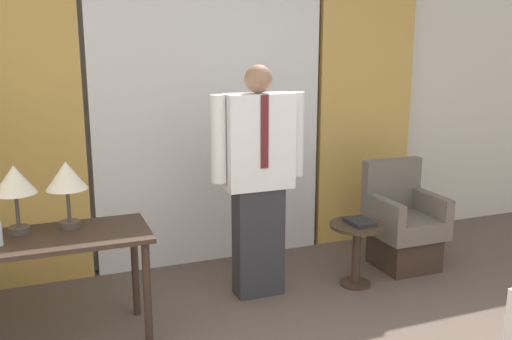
{
  "coord_description": "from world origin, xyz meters",
  "views": [
    {
      "loc": [
        -1.38,
        -1.84,
        1.89
      ],
      "look_at": [
        0.03,
        1.78,
        1.01
      ],
      "focal_mm": 40.0,
      "sensor_mm": 36.0,
      "label": 1
    }
  ],
  "objects": [
    {
      "name": "desk",
      "position": [
        -1.38,
        1.69,
        0.62
      ],
      "size": [
        1.24,
        0.57,
        0.72
      ],
      "color": "#38281E",
      "rests_on": "ground_plane"
    },
    {
      "name": "curtain_sheer_center",
      "position": [
        0.0,
        2.73,
        1.29
      ],
      "size": [
        1.97,
        0.06,
        2.58
      ],
      "color": "white",
      "rests_on": "ground_plane"
    },
    {
      "name": "armchair",
      "position": [
        1.46,
        2.0,
        0.34
      ],
      "size": [
        0.54,
        0.55,
        0.89
      ],
      "color": "#38281E",
      "rests_on": "ground_plane"
    },
    {
      "name": "wall_back",
      "position": [
        0.0,
        2.86,
        1.35
      ],
      "size": [
        10.0,
        0.06,
        2.7
      ],
      "color": "silver",
      "rests_on": "ground_plane"
    },
    {
      "name": "side_table",
      "position": [
        0.88,
        1.78,
        0.34
      ],
      "size": [
        0.43,
        0.43,
        0.5
      ],
      "color": "#38281E",
      "rests_on": "ground_plane"
    },
    {
      "name": "person",
      "position": [
        0.11,
        1.93,
        0.93
      ],
      "size": [
        0.72,
        0.23,
        1.73
      ],
      "color": "#2D2D33",
      "rests_on": "ground_plane"
    },
    {
      "name": "table_lamp_left",
      "position": [
        -1.53,
        1.83,
        1.05
      ],
      "size": [
        0.26,
        0.26,
        0.43
      ],
      "color": "#4C4238",
      "rests_on": "desk"
    },
    {
      "name": "curtain_drape_right",
      "position": [
        1.5,
        2.73,
        1.29
      ],
      "size": [
        0.96,
        0.06,
        2.58
      ],
      "color": "gold",
      "rests_on": "ground_plane"
    },
    {
      "name": "book",
      "position": [
        0.9,
        1.79,
        0.52
      ],
      "size": [
        0.17,
        0.23,
        0.03
      ],
      "color": "black",
      "rests_on": "side_table"
    },
    {
      "name": "table_lamp_right",
      "position": [
        -1.23,
        1.83,
        1.05
      ],
      "size": [
        0.26,
        0.26,
        0.43
      ],
      "color": "#4C4238",
      "rests_on": "desk"
    },
    {
      "name": "curtain_drape_left",
      "position": [
        -1.5,
        2.73,
        1.29
      ],
      "size": [
        0.96,
        0.06,
        2.58
      ],
      "color": "gold",
      "rests_on": "ground_plane"
    }
  ]
}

